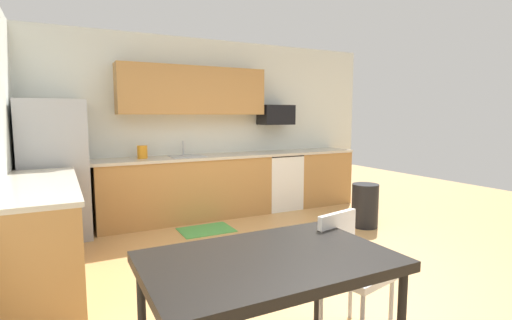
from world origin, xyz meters
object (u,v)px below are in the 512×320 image
object	(u,v)px
trash_bin	(365,205)
kettle	(142,153)
dining_table	(269,267)
chair_near_table	(349,263)
refrigerator	(55,170)
oven_range	(278,181)
microwave	(276,115)

from	to	relation	value
trash_bin	kettle	world-z (taller)	kettle
dining_table	chair_near_table	xyz separation A→B (m)	(0.75, 0.18, -0.18)
refrigerator	trash_bin	bearing A→B (deg)	-20.51
trash_bin	kettle	xyz separation A→B (m)	(-2.69, 1.54, 0.72)
oven_range	chair_near_table	distance (m)	3.69
refrigerator	oven_range	distance (m)	3.30
oven_range	chair_near_table	world-z (taller)	oven_range
oven_range	chair_near_table	size ratio (longest dim) A/B	1.07
refrigerator	trash_bin	xyz separation A→B (m)	(3.78, -1.41, -0.57)
refrigerator	oven_range	world-z (taller)	refrigerator
oven_range	microwave	distance (m)	1.09
refrigerator	kettle	world-z (taller)	refrigerator
dining_table	trash_bin	world-z (taller)	dining_table
microwave	chair_near_table	size ratio (longest dim) A/B	0.64
dining_table	oven_range	bearing A→B (deg)	58.46
microwave	chair_near_table	xyz separation A→B (m)	(-1.44, -3.49, -1.04)
oven_range	kettle	distance (m)	2.26
dining_table	trash_bin	distance (m)	3.43
trash_bin	kettle	bearing A→B (deg)	150.12
trash_bin	microwave	bearing A→B (deg)	107.50
refrigerator	oven_range	size ratio (longest dim) A/B	1.90
oven_range	dining_table	distance (m)	4.20
refrigerator	oven_range	bearing A→B (deg)	1.40
microwave	dining_table	distance (m)	4.36
trash_bin	chair_near_table	bearing A→B (deg)	-135.70
trash_bin	kettle	distance (m)	3.18
oven_range	kettle	world-z (taller)	kettle
chair_near_table	microwave	bearing A→B (deg)	67.54
refrigerator	chair_near_table	world-z (taller)	refrigerator
oven_range	trash_bin	distance (m)	1.58
refrigerator	microwave	xyz separation A→B (m)	(3.28, 0.18, 0.68)
kettle	microwave	bearing A→B (deg)	1.31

